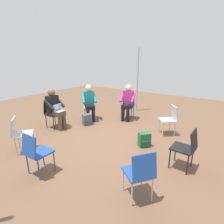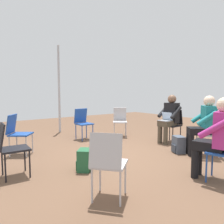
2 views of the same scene
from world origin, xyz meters
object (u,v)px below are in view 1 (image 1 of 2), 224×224
(person_with_laptop, at_px, (55,107))
(backpack_near_laptop_user, at_px, (87,120))
(person_in_magenta, at_px, (127,100))
(chair_west, at_px, (36,151))
(chair_southwest, at_px, (140,172))
(chair_south, at_px, (187,147))
(chair_northwest, at_px, (20,132))
(chair_northeast, at_px, (89,105))
(backpack_by_empty_chair, at_px, (144,140))
(chair_north, at_px, (52,112))
(person_in_teal, at_px, (89,101))
(chair_southeast, at_px, (170,118))
(chair_east, at_px, (128,105))

(person_with_laptop, relative_size, backpack_near_laptop_user, 3.44)
(person_in_magenta, distance_m, backpack_near_laptop_user, 1.57)
(chair_west, bearing_deg, chair_southwest, 14.65)
(chair_south, relative_size, chair_northwest, 1.00)
(chair_northeast, height_order, backpack_by_empty_chair, chair_northeast)
(chair_west, xyz_separation_m, backpack_by_empty_chair, (2.16, -1.20, -0.34))
(chair_north, relative_size, person_in_teal, 0.69)
(chair_north, distance_m, person_in_teal, 1.30)
(chair_north, bearing_deg, chair_southeast, 112.96)
(chair_southeast, distance_m, backpack_by_empty_chair, 1.16)
(chair_southeast, distance_m, chair_southwest, 2.73)
(chair_south, height_order, chair_northwest, same)
(chair_southeast, distance_m, chair_west, 3.56)
(chair_north, height_order, person_in_magenta, person_in_magenta)
(chair_northeast, relative_size, chair_southeast, 1.00)
(chair_northwest, distance_m, person_in_teal, 2.58)
(chair_west, bearing_deg, chair_south, 36.58)
(chair_south, height_order, person_with_laptop, person_with_laptop)
(chair_west, bearing_deg, chair_southeast, 64.19)
(chair_northwest, relative_size, person_in_magenta, 0.69)
(chair_north, distance_m, person_with_laptop, 0.26)
(chair_south, height_order, chair_southwest, same)
(chair_northwest, xyz_separation_m, chair_west, (-0.30, -1.08, 0.00))
(chair_northwest, bearing_deg, chair_north, 153.43)
(chair_northeast, bearing_deg, chair_west, 65.76)
(chair_east, distance_m, chair_west, 3.85)
(chair_northwest, bearing_deg, chair_southeast, 86.67)
(chair_southwest, bearing_deg, chair_southeast, 45.11)
(chair_southwest, distance_m, person_in_magenta, 3.75)
(person_in_teal, bearing_deg, chair_southeast, 139.20)
(backpack_near_laptop_user, bearing_deg, chair_south, -102.62)
(chair_east, bearing_deg, person_with_laptop, 41.86)
(chair_southeast, bearing_deg, backpack_near_laptop_user, 67.83)
(chair_northeast, xyz_separation_m, person_in_teal, (-0.11, -0.12, 0.20))
(chair_west, relative_size, person_in_magenta, 0.69)
(backpack_by_empty_chair, bearing_deg, person_in_teal, 73.53)
(chair_northwest, xyz_separation_m, backpack_near_laptop_user, (2.15, -0.12, -0.34))
(person_in_magenta, height_order, person_in_teal, same)
(chair_northwest, bearing_deg, person_in_magenta, 112.55)
(chair_south, bearing_deg, backpack_by_empty_chair, 71.42)
(chair_northwest, relative_size, person_in_teal, 0.69)
(chair_northwest, bearing_deg, person_in_teal, 130.79)
(person_in_magenta, bearing_deg, person_in_teal, 22.30)
(person_with_laptop, xyz_separation_m, backpack_by_empty_chair, (0.45, -2.78, -0.53))
(person_in_magenta, bearing_deg, chair_north, 35.94)
(chair_northeast, relative_size, chair_southwest, 1.00)
(chair_east, distance_m, chair_north, 2.65)
(chair_northwest, height_order, person_with_laptop, person_with_laptop)
(chair_east, height_order, backpack_near_laptop_user, chair_east)
(chair_west, bearing_deg, backpack_near_laptop_user, 110.44)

